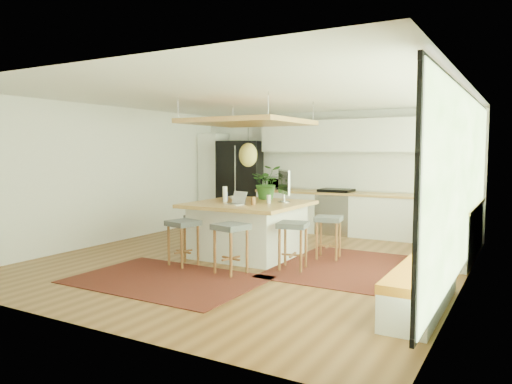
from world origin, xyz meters
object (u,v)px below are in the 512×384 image
Objects in this scene: stool_right_front at (293,247)px; microwave at (274,182)px; fridge at (241,188)px; stool_near_left at (183,244)px; island_plant at (267,186)px; stool_near_right at (231,250)px; stool_left_side at (197,229)px; stool_right_back at (328,238)px; island at (249,229)px; laptop at (235,197)px; monitor at (284,187)px.

microwave is (-2.07, 3.37, 0.75)m from stool_right_front.
stool_near_left is (1.39, -4.05, -0.57)m from fridge.
stool_near_left is at bearing -106.39° from island_plant.
stool_near_right is 1.17× the size of stool_left_side.
stool_right_back is (0.21, 0.97, 0.00)m from stool_right_front.
stool_left_side is at bearing 117.52° from stool_near_left.
island is 0.71m from laptop.
microwave reaches higher than stool_left_side.
island is 3.05m from microwave.
laptop is (1.12, -0.45, 0.70)m from stool_left_side.
stool_near_right is at bearing -45.05° from laptop.
island_plant is (-1.29, 0.22, 0.82)m from stool_right_back.
stool_right_front is at bearing 21.08° from stool_near_left.
fridge is at bearing 131.34° from stool_right_front.
laptop is (-0.45, 0.83, 0.70)m from stool_near_right.
island_plant is (0.05, 1.04, 0.12)m from laptop.
stool_right_front is (1.62, 0.63, 0.00)m from stool_near_left.
island_plant is (-1.09, 1.19, 0.82)m from stool_right_front.
stool_near_right reaches higher than stool_left_side.
stool_right_front is 0.99m from stool_right_back.
island is at bearing 153.78° from stool_right_front.
stool_near_left is at bearing -91.95° from microwave.
island is at bearing -79.52° from microwave.
microwave is at bearing 121.59° from stool_right_front.
laptop is 3.36m from microwave.
stool_right_back is at bearing 61.65° from stool_near_right.
microwave is 0.84× the size of island_plant.
island is 2.96× the size of island_plant.
stool_left_side is 1.21× the size of microwave.
stool_near_left is at bearing -62.48° from stool_left_side.
island_plant is at bearing -60.90° from fridge.
fridge is 2.84× the size of stool_right_back.
stool_right_front is 1.19× the size of monitor.
stool_left_side is at bearing 140.77° from stool_near_right.
fridge reaches higher than stool_right_front.
island is 2.55× the size of stool_right_back.
stool_left_side is (-2.26, 0.60, 0.00)m from stool_right_front.
island_plant is at bearing 170.41° from stool_right_back.
stool_right_front is 2.34m from stool_left_side.
fridge is 3.91× the size of microwave.
monitor is at bearing 123.91° from stool_right_front.
stool_right_front reaches higher than stool_near_left.
fridge is at bearing 123.49° from island.
stool_right_back is at bearing -9.59° from island_plant.
fridge is 2.96m from island_plant.
stool_near_right is 1.20× the size of island_plant.
stool_near_right is (2.33, -4.11, -0.57)m from fridge.
island_plant is at bearing -164.64° from monitor.
stool_right_front is (0.69, 0.69, 0.00)m from stool_near_right.
stool_left_side is 1.03× the size of monitor.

